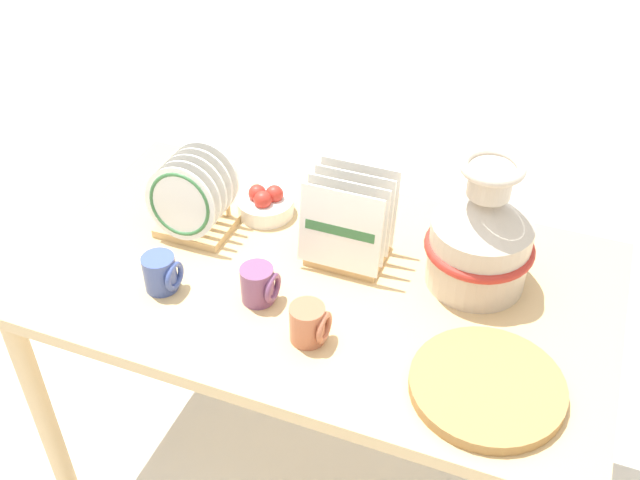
{
  "coord_description": "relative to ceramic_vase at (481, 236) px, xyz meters",
  "views": [
    {
      "loc": [
        0.5,
        -1.27,
        1.92
      ],
      "look_at": [
        0.0,
        0.0,
        0.85
      ],
      "focal_mm": 42.0,
      "sensor_mm": 36.0,
      "label": 1
    }
  ],
  "objects": [
    {
      "name": "wicker_charger_stack",
      "position": [
        0.1,
        -0.33,
        -0.12
      ],
      "size": [
        0.32,
        0.32,
        0.03
      ],
      "color": "#AD7F47",
      "rests_on": "display_table"
    },
    {
      "name": "mug_terracotta_glaze",
      "position": [
        -0.3,
        -0.32,
        -0.09
      ],
      "size": [
        0.09,
        0.08,
        0.09
      ],
      "color": "#B76647",
      "rests_on": "display_table"
    },
    {
      "name": "dish_rack_square_plates",
      "position": [
        -0.31,
        -0.02,
        -0.05
      ],
      "size": [
        0.2,
        0.17,
        0.23
      ],
      "color": "tan",
      "rests_on": "display_table"
    },
    {
      "name": "mug_cobalt_glaze",
      "position": [
        -0.68,
        -0.29,
        -0.09
      ],
      "size": [
        0.09,
        0.08,
        0.09
      ],
      "color": "#42569E",
      "rests_on": "display_table"
    },
    {
      "name": "mug_plum_glaze",
      "position": [
        -0.45,
        -0.25,
        -0.09
      ],
      "size": [
        0.09,
        0.08,
        0.09
      ],
      "color": "#7A4770",
      "rests_on": "display_table"
    },
    {
      "name": "display_table",
      "position": [
        -0.35,
        -0.12,
        -0.22
      ],
      "size": [
        1.4,
        0.81,
        0.74
      ],
      "color": "tan",
      "rests_on": "ground_plane"
    },
    {
      "name": "fruit_bowl",
      "position": [
        -0.58,
        0.07,
        -0.1
      ],
      "size": [
        0.15,
        0.15,
        0.08
      ],
      "color": "white",
      "rests_on": "display_table"
    },
    {
      "name": "ceramic_vase",
      "position": [
        0.0,
        0.0,
        0.0
      ],
      "size": [
        0.26,
        0.26,
        0.33
      ],
      "color": "beige",
      "rests_on": "display_table"
    },
    {
      "name": "dish_rack_round_plates",
      "position": [
        -0.72,
        -0.07,
        -0.04
      ],
      "size": [
        0.19,
        0.17,
        0.22
      ],
      "color": "tan",
      "rests_on": "display_table"
    },
    {
      "name": "ground_plane",
      "position": [
        -0.35,
        -0.12,
        -0.87
      ],
      "size": [
        14.0,
        14.0,
        0.0
      ],
      "primitive_type": "plane",
      "color": "silver"
    }
  ]
}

